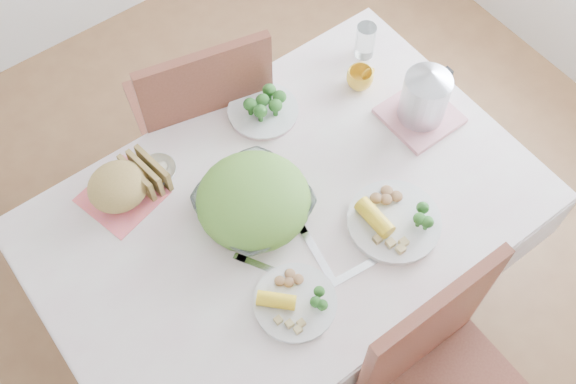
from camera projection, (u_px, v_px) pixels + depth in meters
floor at (287, 301)px, 2.70m from camera, size 3.60×3.60×0.00m
dining_table at (287, 263)px, 2.38m from camera, size 1.40×0.90×0.75m
tablecloth at (287, 211)px, 2.05m from camera, size 1.50×1.00×0.01m
chair_far at (199, 116)px, 2.59m from camera, size 0.56×0.56×1.02m
salad_bowl at (254, 205)px, 2.01m from camera, size 0.36×0.36×0.08m
dinner_plate_left at (295, 302)px, 1.88m from camera, size 0.31×0.31×0.02m
dinner_plate_right at (394, 222)px, 2.01m from camera, size 0.36×0.36×0.02m
broccoli_plate at (263, 111)px, 2.22m from camera, size 0.27×0.27×0.02m
napkin at (122, 196)px, 2.06m from camera, size 0.26×0.26×0.00m
bread_loaf at (118, 187)px, 2.02m from camera, size 0.23×0.22×0.11m
fruit_bowl at (158, 171)px, 2.09m from camera, size 0.13×0.13×0.04m
yellow_mug at (360, 79)px, 2.26m from camera, size 0.10×0.10×0.07m
glass_tumbler at (365, 41)px, 2.30m from camera, size 0.09×0.09×0.13m
pink_tray at (419, 116)px, 2.21m from camera, size 0.22×0.22×0.02m
electric_kettle at (426, 94)px, 2.12m from camera, size 0.17×0.17×0.21m
fork_left at (265, 267)px, 1.94m from camera, size 0.11×0.16×0.00m
fork_right at (316, 252)px, 1.97m from camera, size 0.06×0.20×0.00m
knife at (351, 274)px, 1.93m from camera, size 0.20×0.04×0.00m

